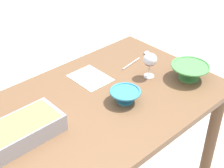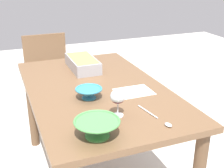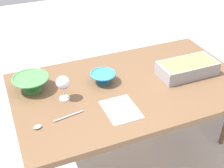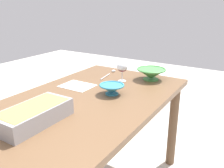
{
  "view_description": "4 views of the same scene",
  "coord_description": "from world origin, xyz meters",
  "px_view_note": "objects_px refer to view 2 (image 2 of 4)",
  "views": [
    {
      "loc": [
        -0.84,
        -1.06,
        1.78
      ],
      "look_at": [
        0.16,
        0.02,
        0.79
      ],
      "focal_mm": 52.92,
      "sensor_mm": 36.0,
      "label": 1
    },
    {
      "loc": [
        1.75,
        -0.58,
        1.51
      ],
      "look_at": [
        0.18,
        0.04,
        0.83
      ],
      "focal_mm": 48.57,
      "sensor_mm": 36.0,
      "label": 2
    },
    {
      "loc": [
        0.72,
        1.43,
        1.81
      ],
      "look_at": [
        0.12,
        -0.02,
        0.77
      ],
      "focal_mm": 49.75,
      "sensor_mm": 36.0,
      "label": 3
    },
    {
      "loc": [
        -1.12,
        -0.88,
        1.32
      ],
      "look_at": [
        0.17,
        -0.08,
        0.8
      ],
      "focal_mm": 39.32,
      "sensor_mm": 36.0,
      "label": 4
    }
  ],
  "objects_px": {
    "casserole_dish": "(83,63)",
    "mixing_bowl": "(97,127)",
    "chair": "(49,75)",
    "wine_glass": "(118,98)",
    "dining_table": "(97,102)",
    "serving_spoon": "(160,120)",
    "small_bowl": "(89,92)",
    "napkin": "(134,92)"
  },
  "relations": [
    {
      "from": "dining_table",
      "to": "napkin",
      "type": "xyz_separation_m",
      "value": [
        0.15,
        0.2,
        0.11
      ]
    },
    {
      "from": "wine_glass",
      "to": "small_bowl",
      "type": "height_order",
      "value": "wine_glass"
    },
    {
      "from": "napkin",
      "to": "serving_spoon",
      "type": "bearing_deg",
      "value": -5.12
    },
    {
      "from": "small_bowl",
      "to": "napkin",
      "type": "xyz_separation_m",
      "value": [
        0.01,
        0.3,
        -0.04
      ]
    },
    {
      "from": "napkin",
      "to": "chair",
      "type": "bearing_deg",
      "value": -164.67
    },
    {
      "from": "wine_glass",
      "to": "napkin",
      "type": "distance_m",
      "value": 0.36
    },
    {
      "from": "napkin",
      "to": "small_bowl",
      "type": "bearing_deg",
      "value": -91.79
    },
    {
      "from": "wine_glass",
      "to": "casserole_dish",
      "type": "height_order",
      "value": "wine_glass"
    },
    {
      "from": "chair",
      "to": "wine_glass",
      "type": "xyz_separation_m",
      "value": [
        1.49,
        0.12,
        0.37
      ]
    },
    {
      "from": "chair",
      "to": "wine_glass",
      "type": "height_order",
      "value": "wine_glass"
    },
    {
      "from": "casserole_dish",
      "to": "mixing_bowl",
      "type": "distance_m",
      "value": 0.99
    },
    {
      "from": "mixing_bowl",
      "to": "serving_spoon",
      "type": "relative_size",
      "value": 0.78
    },
    {
      "from": "wine_glass",
      "to": "napkin",
      "type": "relative_size",
      "value": 0.66
    },
    {
      "from": "casserole_dish",
      "to": "mixing_bowl",
      "type": "xyz_separation_m",
      "value": [
        0.97,
        -0.21,
        0.0
      ]
    },
    {
      "from": "dining_table",
      "to": "mixing_bowl",
      "type": "relative_size",
      "value": 6.52
    },
    {
      "from": "wine_glass",
      "to": "mixing_bowl",
      "type": "distance_m",
      "value": 0.24
    },
    {
      "from": "dining_table",
      "to": "casserole_dish",
      "type": "relative_size",
      "value": 3.79
    },
    {
      "from": "dining_table",
      "to": "wine_glass",
      "type": "xyz_separation_m",
      "value": [
        0.42,
        -0.02,
        0.21
      ]
    },
    {
      "from": "dining_table",
      "to": "chair",
      "type": "height_order",
      "value": "chair"
    },
    {
      "from": "dining_table",
      "to": "napkin",
      "type": "height_order",
      "value": "napkin"
    },
    {
      "from": "dining_table",
      "to": "small_bowl",
      "type": "height_order",
      "value": "small_bowl"
    },
    {
      "from": "dining_table",
      "to": "casserole_dish",
      "type": "xyz_separation_m",
      "value": [
        -0.39,
        0.02,
        0.16
      ]
    },
    {
      "from": "dining_table",
      "to": "casserole_dish",
      "type": "bearing_deg",
      "value": 176.79
    },
    {
      "from": "small_bowl",
      "to": "napkin",
      "type": "bearing_deg",
      "value": 88.21
    },
    {
      "from": "serving_spoon",
      "to": "small_bowl",
      "type": "bearing_deg",
      "value": -147.03
    },
    {
      "from": "mixing_bowl",
      "to": "small_bowl",
      "type": "height_order",
      "value": "mixing_bowl"
    },
    {
      "from": "casserole_dish",
      "to": "napkin",
      "type": "height_order",
      "value": "casserole_dish"
    },
    {
      "from": "chair",
      "to": "napkin",
      "type": "distance_m",
      "value": 1.3
    },
    {
      "from": "serving_spoon",
      "to": "napkin",
      "type": "bearing_deg",
      "value": 174.88
    },
    {
      "from": "mixing_bowl",
      "to": "dining_table",
      "type": "bearing_deg",
      "value": 161.72
    },
    {
      "from": "chair",
      "to": "small_bowl",
      "type": "xyz_separation_m",
      "value": [
        1.22,
        0.04,
        0.3
      ]
    },
    {
      "from": "wine_glass",
      "to": "napkin",
      "type": "height_order",
      "value": "wine_glass"
    },
    {
      "from": "chair",
      "to": "small_bowl",
      "type": "height_order",
      "value": "chair"
    },
    {
      "from": "dining_table",
      "to": "chair",
      "type": "xyz_separation_m",
      "value": [
        -1.08,
        -0.14,
        -0.16
      ]
    },
    {
      "from": "dining_table",
      "to": "small_bowl",
      "type": "xyz_separation_m",
      "value": [
        0.14,
        -0.1,
        0.15
      ]
    },
    {
      "from": "mixing_bowl",
      "to": "serving_spoon",
      "type": "xyz_separation_m",
      "value": [
        -0.02,
        0.35,
        -0.04
      ]
    },
    {
      "from": "wine_glass",
      "to": "small_bowl",
      "type": "xyz_separation_m",
      "value": [
        -0.27,
        -0.08,
        -0.07
      ]
    },
    {
      "from": "wine_glass",
      "to": "mixing_bowl",
      "type": "height_order",
      "value": "wine_glass"
    },
    {
      "from": "dining_table",
      "to": "chair",
      "type": "relative_size",
      "value": 1.67
    },
    {
      "from": "chair",
      "to": "serving_spoon",
      "type": "height_order",
      "value": "chair"
    },
    {
      "from": "small_bowl",
      "to": "dining_table",
      "type": "bearing_deg",
      "value": 146.41
    },
    {
      "from": "casserole_dish",
      "to": "mixing_bowl",
      "type": "relative_size",
      "value": 1.72
    }
  ]
}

